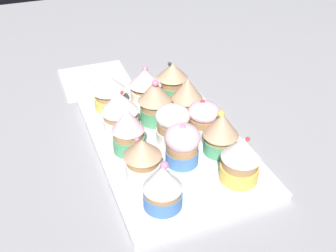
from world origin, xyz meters
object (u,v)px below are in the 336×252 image
Objects in this scene: baking_tray at (168,143)px; cupcake_0 at (241,159)px; cupcake_4 at (172,79)px; cupcake_10 at (143,158)px; cupcake_1 at (221,132)px; cupcake_3 at (187,98)px; cupcake_6 at (173,125)px; cupcake_12 at (120,110)px; cupcake_5 at (181,144)px; cupcake_13 at (109,91)px; cupcake_8 at (145,85)px; cupcake_11 at (129,131)px; napkin at (96,79)px; cupcake_7 at (156,100)px; cupcake_9 at (163,186)px; cupcake_2 at (204,119)px.

baking_tray is 14.85cm from cupcake_0.
cupcake_10 is at bearing 147.50° from cupcake_4.
cupcake_1 is 11.64cm from cupcake_3.
cupcake_6 reaches higher than baking_tray.
cupcake_6 is at bearing 140.21° from cupcake_3.
cupcake_12 is (0.59, 12.39, -0.09)cm from cupcake_3.
cupcake_10 is (-0.89, 6.51, 0.01)cm from cupcake_5.
cupcake_10 is at bearing 94.61° from cupcake_1.
cupcake_12 reaches higher than cupcake_13.
cupcake_3 is 1.06× the size of cupcake_8.
cupcake_11 is (-6.05, 12.84, 0.07)cm from cupcake_3.
cupcake_3 is 7.66cm from cupcake_4.
cupcake_1 reaches higher than baking_tray.
cupcake_10 is 0.89× the size of cupcake_11.
napkin is at bearing -0.52° from cupcake_12.
cupcake_6 is (-0.74, -0.52, 4.25)cm from baking_tray.
cupcake_10 is (-13.22, 6.88, -0.82)cm from cupcake_7.
cupcake_9 is at bearing 165.92° from cupcake_8.
cupcake_5 is at bearing -82.20° from cupcake_10.
napkin is at bearing 12.61° from baking_tray.
cupcake_11 reaches higher than baking_tray.
cupcake_4 is 19.55cm from napkin.
cupcake_8 is (19.61, -0.91, 0.15)cm from cupcake_5.
cupcake_5 is (-6.00, 0.22, 4.12)cm from baking_tray.
cupcake_6 is at bearing 158.08° from cupcake_4.
cupcake_4 is at bearing -60.83° from cupcake_12.
cupcake_11 reaches higher than cupcake_3.
cupcake_3 is 14.75cm from cupcake_13.
cupcake_13 is at bearing 0.55° from cupcake_9.
cupcake_7 is at bearing -1.34° from baking_tray.
cupcake_1 is 1.03× the size of cupcake_4.
cupcake_3 is 1.10× the size of cupcake_6.
cupcake_13 is (7.54, 6.52, -0.69)cm from cupcake_7.
cupcake_5 is at bearing 44.74° from cupcake_0.
cupcake_12 reaches higher than cupcake_2.
cupcake_10 is (5.78, 13.12, -0.25)cm from cupcake_0.
cupcake_0 is 42.63cm from napkin.
cupcake_13 is (20.76, -0.35, 0.14)cm from cupcake_10.
cupcake_10 is (-6.20, 12.93, 0.27)cm from cupcake_2.
cupcake_4 is 14.49cm from cupcake_12.
cupcake_13 is (26.54, 12.77, -0.12)cm from cupcake_0.
cupcake_8 is at bearing 12.24° from cupcake_0.
cupcake_11 reaches higher than cupcake_0.
cupcake_0 is 0.89× the size of cupcake_7.
cupcake_9 is 13.28cm from cupcake_11.
cupcake_9 is at bearing 141.82° from cupcake_5.
cupcake_5 is at bearing 91.61° from cupcake_1.
cupcake_12 reaches higher than napkin.
cupcake_0 is at bearing -167.76° from cupcake_8.
cupcake_11 is at bearing 1.11° from cupcake_10.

